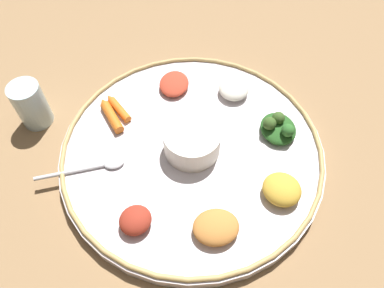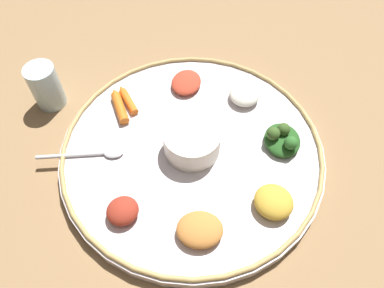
% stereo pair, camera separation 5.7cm
% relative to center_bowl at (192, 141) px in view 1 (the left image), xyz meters
% --- Properties ---
extents(ground_plane, '(2.40, 2.40, 0.00)m').
position_rel_center_bowl_xyz_m(ground_plane, '(0.00, 0.00, -0.05)').
color(ground_plane, olive).
extents(platter, '(0.46, 0.46, 0.02)m').
position_rel_center_bowl_xyz_m(platter, '(0.00, 0.00, -0.04)').
color(platter, silver).
rests_on(platter, ground_plane).
extents(platter_rim, '(0.45, 0.45, 0.01)m').
position_rel_center_bowl_xyz_m(platter_rim, '(0.00, 0.00, -0.02)').
color(platter_rim, tan).
rests_on(platter_rim, platter).
extents(center_bowl, '(0.10, 0.10, 0.05)m').
position_rel_center_bowl_xyz_m(center_bowl, '(0.00, 0.00, 0.00)').
color(center_bowl, silver).
rests_on(center_bowl, platter).
extents(spoon, '(0.14, 0.08, 0.01)m').
position_rel_center_bowl_xyz_m(spoon, '(0.15, 0.07, -0.02)').
color(spoon, silver).
rests_on(spoon, platter).
extents(greens_pile, '(0.08, 0.09, 0.04)m').
position_rel_center_bowl_xyz_m(greens_pile, '(-0.14, -0.07, -0.01)').
color(greens_pile, '#23511E').
rests_on(greens_pile, platter).
extents(carrot_near_spoon, '(0.07, 0.06, 0.01)m').
position_rel_center_bowl_xyz_m(carrot_near_spoon, '(0.15, -0.05, -0.02)').
color(carrot_near_spoon, orange).
rests_on(carrot_near_spoon, platter).
extents(carrot_outer, '(0.07, 0.07, 0.02)m').
position_rel_center_bowl_xyz_m(carrot_outer, '(0.16, -0.03, -0.02)').
color(carrot_outer, orange).
rests_on(carrot_outer, platter).
extents(mound_berbere_red, '(0.06, 0.07, 0.02)m').
position_rel_center_bowl_xyz_m(mound_berbere_red, '(0.07, -0.13, -0.02)').
color(mound_berbere_red, '#B73D28').
rests_on(mound_berbere_red, platter).
extents(mound_beet, '(0.07, 0.07, 0.03)m').
position_rel_center_bowl_xyz_m(mound_beet, '(0.05, 0.15, -0.01)').
color(mound_beet, maroon).
rests_on(mound_beet, platter).
extents(mound_squash, '(0.09, 0.08, 0.03)m').
position_rel_center_bowl_xyz_m(mound_squash, '(-0.07, 0.14, -0.01)').
color(mound_squash, '#C67A38').
rests_on(mound_squash, platter).
extents(mound_lentil_yellow, '(0.08, 0.08, 0.03)m').
position_rel_center_bowl_xyz_m(mound_lentil_yellow, '(-0.16, 0.05, -0.01)').
color(mound_lentil_yellow, gold).
rests_on(mound_lentil_yellow, platter).
extents(mound_rice_white, '(0.08, 0.08, 0.03)m').
position_rel_center_bowl_xyz_m(mound_rice_white, '(-0.05, -0.14, -0.01)').
color(mound_rice_white, silver).
rests_on(mound_rice_white, platter).
extents(drinking_glass, '(0.06, 0.06, 0.09)m').
position_rel_center_bowl_xyz_m(drinking_glass, '(0.30, -0.01, -0.01)').
color(drinking_glass, silver).
rests_on(drinking_glass, ground_plane).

